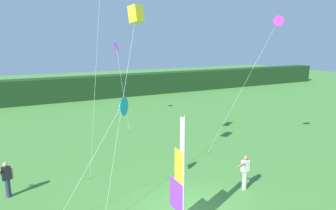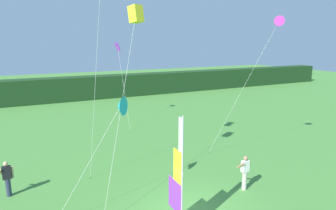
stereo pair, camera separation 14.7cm
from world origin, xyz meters
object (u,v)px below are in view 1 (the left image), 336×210
object	(u,v)px
person_near_banner	(245,172)
kite_purple_diamond_0	(117,52)
kite_magenta_delta_1	(277,23)
person_mid_field	(7,179)
kite_yellow_box_2	(136,15)
kite_cyan_delta_3	(121,106)
banner_flag	(179,179)

from	to	relation	value
person_near_banner	kite_purple_diamond_0	distance (m)	15.40
kite_magenta_delta_1	person_mid_field	bearing A→B (deg)	172.85
kite_yellow_box_2	kite_magenta_delta_1	bearing A→B (deg)	-3.89
person_near_banner	kite_magenta_delta_1	size ratio (longest dim) A/B	0.20
kite_cyan_delta_3	kite_magenta_delta_1	bearing A→B (deg)	6.84
person_mid_field	person_near_banner	bearing A→B (deg)	-23.43
kite_magenta_delta_1	kite_cyan_delta_3	bearing A→B (deg)	-173.16
banner_flag	kite_magenta_delta_1	bearing A→B (deg)	25.46
person_near_banner	kite_cyan_delta_3	distance (m)	6.51
kite_yellow_box_2	banner_flag	bearing A→B (deg)	-93.51
person_mid_field	kite_magenta_delta_1	distance (m)	15.59
kite_purple_diamond_0	kite_cyan_delta_3	world-z (taller)	kite_purple_diamond_0
banner_flag	kite_magenta_delta_1	distance (m)	10.86
banner_flag	kite_purple_diamond_0	size ratio (longest dim) A/B	0.66
person_near_banner	kite_magenta_delta_1	distance (m)	8.39
person_mid_field	kite_yellow_box_2	size ratio (longest dim) A/B	0.20
kite_purple_diamond_0	kite_magenta_delta_1	distance (m)	13.28
person_mid_field	kite_yellow_box_2	bearing A→B (deg)	-11.65
banner_flag	kite_yellow_box_2	size ratio (longest dim) A/B	0.53
banner_flag	kite_cyan_delta_3	size ratio (longest dim) A/B	0.96
banner_flag	person_near_banner	distance (m)	4.73
person_mid_field	kite_yellow_box_2	distance (m)	9.20
person_near_banner	kite_purple_diamond_0	world-z (taller)	kite_purple_diamond_0
kite_purple_diamond_0	kite_yellow_box_2	world-z (taller)	kite_yellow_box_2
person_near_banner	banner_flag	bearing A→B (deg)	-161.19
person_near_banner	person_mid_field	bearing A→B (deg)	156.57
kite_magenta_delta_1	kite_purple_diamond_0	bearing A→B (deg)	114.47
banner_flag	kite_yellow_box_2	xyz separation A→B (m)	(0.28, 4.53, 5.80)
kite_cyan_delta_3	kite_yellow_box_2	bearing A→B (deg)	51.00
person_near_banner	person_mid_field	distance (m)	10.69
kite_magenta_delta_1	banner_flag	bearing A→B (deg)	-154.54
kite_yellow_box_2	kite_purple_diamond_0	bearing A→B (deg)	77.01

